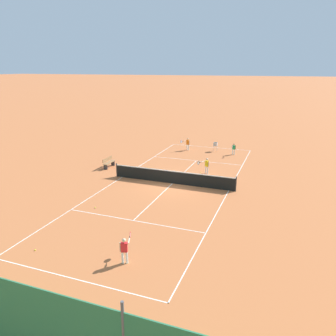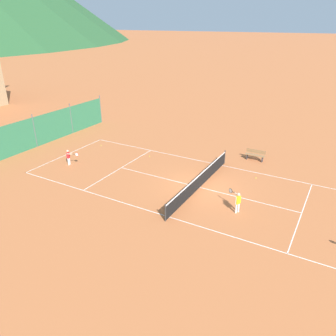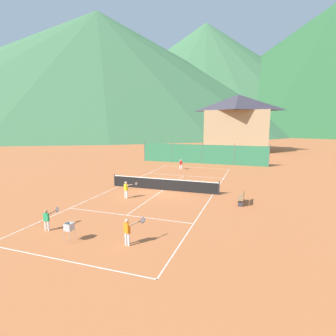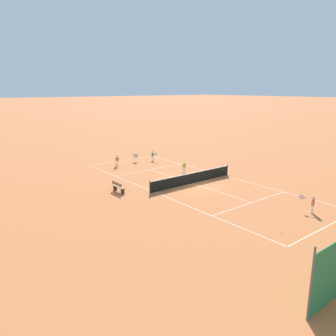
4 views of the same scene
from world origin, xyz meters
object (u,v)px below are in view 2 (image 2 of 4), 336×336
(tennis_ball_by_net_left, at_px, (239,208))
(tennis_net, at_px, (200,181))
(tennis_ball_service_box, at_px, (101,146))
(player_far_baseline, at_px, (237,201))
(courtside_bench, at_px, (255,155))
(tennis_ball_mid_court, at_px, (256,178))
(player_near_service, at_px, (69,156))
(tennis_ball_alley_left, at_px, (150,156))

(tennis_ball_by_net_left, bearing_deg, tennis_net, 67.62)
(tennis_ball_service_box, xyz_separation_m, tennis_ball_by_net_left, (-4.14, -13.86, 0.00))
(tennis_net, xyz_separation_m, player_far_baseline, (-1.73, -3.10, 0.23))
(tennis_net, xyz_separation_m, tennis_ball_service_box, (2.86, 10.76, -0.47))
(tennis_ball_service_box, xyz_separation_m, courtside_bench, (3.48, -12.63, 0.42))
(tennis_ball_service_box, bearing_deg, tennis_ball_mid_court, -88.75)
(player_near_service, height_order, tennis_ball_alley_left, player_near_service)
(tennis_net, xyz_separation_m, tennis_ball_by_net_left, (-1.28, -3.10, -0.47))
(tennis_ball_mid_court, height_order, courtside_bench, courtside_bench)
(tennis_net, height_order, courtside_bench, tennis_net)
(tennis_ball_service_box, relative_size, tennis_ball_mid_court, 1.00)
(tennis_ball_alley_left, height_order, courtside_bench, courtside_bench)
(tennis_ball_by_net_left, height_order, courtside_bench, courtside_bench)
(tennis_ball_alley_left, bearing_deg, player_near_service, 134.34)
(player_far_baseline, relative_size, tennis_ball_service_box, 18.92)
(tennis_ball_alley_left, xyz_separation_m, courtside_bench, (3.47, -7.58, 0.42))
(tennis_net, height_order, tennis_ball_alley_left, tennis_net)
(player_far_baseline, bearing_deg, tennis_net, 60.88)
(tennis_ball_service_box, bearing_deg, tennis_net, -104.90)
(tennis_ball_by_net_left, xyz_separation_m, tennis_ball_alley_left, (4.15, 8.82, 0.00))
(tennis_net, distance_m, tennis_ball_service_box, 11.15)
(tennis_ball_alley_left, bearing_deg, tennis_net, -116.65)
(tennis_ball_mid_court, bearing_deg, courtside_bench, 17.42)
(tennis_net, xyz_separation_m, tennis_ball_alley_left, (2.87, 5.72, -0.47))
(tennis_ball_alley_left, bearing_deg, tennis_ball_mid_court, -88.06)
(player_near_service, height_order, tennis_ball_by_net_left, player_near_service)
(tennis_ball_mid_court, relative_size, courtside_bench, 0.04)
(tennis_ball_service_box, height_order, tennis_ball_by_net_left, same)
(courtside_bench, bearing_deg, tennis_net, 163.65)
(player_near_service, xyz_separation_m, tennis_ball_by_net_left, (0.20, -13.26, -0.67))
(player_near_service, bearing_deg, tennis_ball_service_box, 7.88)
(player_near_service, xyz_separation_m, tennis_ball_service_box, (4.34, 0.60, -0.67))
(tennis_net, bearing_deg, player_near_service, 98.26)
(player_far_baseline, relative_size, tennis_ball_by_net_left, 18.92)
(tennis_ball_by_net_left, relative_size, courtside_bench, 0.04)
(player_far_baseline, bearing_deg, tennis_ball_mid_court, 2.78)
(tennis_ball_service_box, bearing_deg, player_far_baseline, -108.32)
(tennis_net, distance_m, courtside_bench, 6.61)
(tennis_ball_service_box, distance_m, courtside_bench, 13.10)
(player_near_service, height_order, courtside_bench, player_near_service)
(player_near_service, distance_m, tennis_ball_service_box, 4.43)
(player_near_service, relative_size, tennis_ball_mid_court, 18.12)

